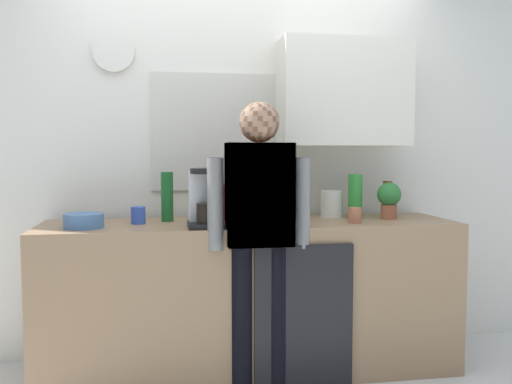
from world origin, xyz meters
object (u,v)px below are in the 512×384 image
object	(u,v)px
coffee_maker	(205,201)
storage_canister	(332,204)
potted_plant	(389,198)
person_at_sink	(259,222)
person_guest	(259,222)
cup_terracotta_mug	(355,215)
bottle_green_wine	(167,197)
cup_blue_mug	(138,215)
mixing_bowl	(84,221)
bottle_clear_soda	(355,196)
bottle_red_vinegar	(227,202)
bottle_amber_beer	(387,199)
dish_soap	(297,209)

from	to	relation	value
coffee_maker	storage_canister	world-z (taller)	coffee_maker
potted_plant	person_at_sink	bearing A→B (deg)	-160.86
storage_canister	person_guest	xyz separation A→B (m)	(-0.55, -0.45, -0.05)
cup_terracotta_mug	bottle_green_wine	bearing A→B (deg)	165.87
coffee_maker	cup_blue_mug	bearing A→B (deg)	151.61
cup_blue_mug	mixing_bowl	size ratio (longest dim) A/B	0.45
coffee_maker	bottle_clear_soda	xyz separation A→B (m)	(0.97, 0.25, -0.01)
bottle_red_vinegar	potted_plant	xyz separation A→B (m)	(1.01, -0.11, 0.02)
bottle_green_wine	potted_plant	bearing A→B (deg)	-4.60
person_at_sink	coffee_maker	bearing A→B (deg)	153.71
bottle_red_vinegar	storage_canister	world-z (taller)	bottle_red_vinegar
coffee_maker	bottle_red_vinegar	size ratio (longest dim) A/B	1.50
bottle_red_vinegar	bottle_green_wine	bearing A→B (deg)	-179.94
bottle_amber_beer	storage_canister	distance (m)	0.38
cup_blue_mug	mixing_bowl	world-z (taller)	cup_blue_mug
person_guest	potted_plant	bearing A→B (deg)	175.85
cup_terracotta_mug	mixing_bowl	size ratio (longest dim) A/B	0.42
bottle_amber_beer	bottle_red_vinegar	bearing A→B (deg)	-178.19
bottle_clear_soda	cup_blue_mug	world-z (taller)	bottle_clear_soda
bottle_clear_soda	person_guest	xyz separation A→B (m)	(-0.68, -0.37, -0.10)
bottle_green_wine	bottle_red_vinegar	bearing A→B (deg)	0.06
cup_terracotta_mug	person_at_sink	bearing A→B (deg)	-166.67
bottle_red_vinegar	cup_terracotta_mug	world-z (taller)	bottle_red_vinegar
bottle_clear_soda	potted_plant	bearing A→B (deg)	-18.74
person_at_sink	person_guest	size ratio (longest dim) A/B	1.00
dish_soap	person_guest	xyz separation A→B (m)	(-0.28, -0.28, -0.04)
bottle_amber_beer	dish_soap	world-z (taller)	bottle_amber_beer
bottle_clear_soda	person_at_sink	world-z (taller)	person_at_sink
coffee_maker	storage_canister	size ratio (longest dim) A/B	1.94
dish_soap	person_guest	world-z (taller)	person_guest
bottle_red_vinegar	dish_soap	bearing A→B (deg)	-18.49
coffee_maker	person_at_sink	xyz separation A→B (m)	(0.28, -0.13, -0.11)
dish_soap	storage_canister	world-z (taller)	dish_soap
bottle_red_vinegar	dish_soap	size ratio (longest dim) A/B	1.22
bottle_clear_soda	person_at_sink	size ratio (longest dim) A/B	0.17
dish_soap	bottle_amber_beer	bearing A→B (deg)	14.67
cup_terracotta_mug	potted_plant	world-z (taller)	potted_plant
cup_terracotta_mug	person_guest	distance (m)	0.62
cup_blue_mug	person_guest	world-z (taller)	person_guest
bottle_red_vinegar	cup_blue_mug	xyz separation A→B (m)	(-0.54, -0.09, -0.06)
bottle_red_vinegar	coffee_maker	bearing A→B (deg)	-118.55
bottle_green_wine	coffee_maker	bearing A→B (deg)	-54.33
coffee_maker	person_at_sink	bearing A→B (deg)	-24.02
storage_canister	coffee_maker	bearing A→B (deg)	-158.69
bottle_red_vinegar	mixing_bowl	world-z (taller)	bottle_red_vinegar
coffee_maker	dish_soap	bearing A→B (deg)	15.20
person_at_sink	storage_canister	bearing A→B (deg)	37.02
coffee_maker	bottle_green_wine	size ratio (longest dim) A/B	1.10
bottle_amber_beer	dish_soap	xyz separation A→B (m)	(-0.65, -0.17, -0.04)
dish_soap	person_at_sink	bearing A→B (deg)	-135.19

